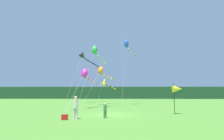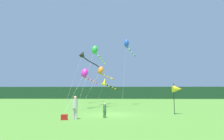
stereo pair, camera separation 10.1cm
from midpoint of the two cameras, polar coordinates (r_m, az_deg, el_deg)
ground_plane at (r=19.02m, az=-0.72°, el=-12.99°), size 120.00×120.00×0.00m
distant_treeline at (r=63.89m, az=1.03°, el=-6.74°), size 108.00×2.07×3.90m
person_adult at (r=15.87m, az=-10.90°, el=-10.45°), size 0.40×0.40×1.83m
person_child at (r=16.51m, az=-2.25°, el=-11.61°), size 0.27×0.27×1.21m
cooler_box at (r=15.82m, az=-13.96°, el=-13.35°), size 0.46×0.34×0.42m
banner_flag_pole at (r=20.08m, az=18.57°, el=-5.37°), size 0.90×0.70×2.99m
kite_blue at (r=33.98m, az=4.35°, el=7.48°), size 2.78×5.65×11.32m
kite_black at (r=38.81m, az=-8.33°, el=4.24°), size 4.60×10.95×10.32m
kite_orange at (r=28.10m, az=-3.18°, el=-0.42°), size 4.22×5.67×5.95m
kite_green at (r=32.97m, az=-5.05°, el=5.63°), size 3.34×9.11×10.10m
kite_magenta at (r=26.03m, az=-7.94°, el=-1.19°), size 2.57×7.72×5.44m
kite_yellow at (r=34.69m, az=-2.09°, el=-3.73°), size 3.52×5.35×4.75m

